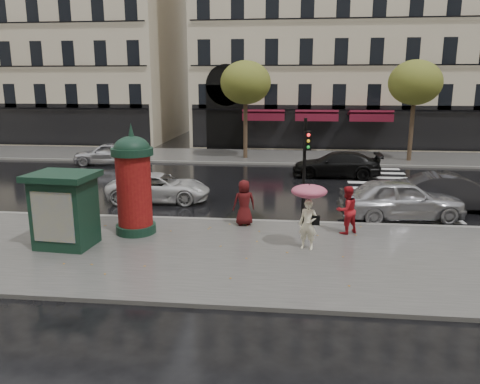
# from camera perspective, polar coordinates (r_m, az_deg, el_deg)

# --- Properties ---
(ground) EXTENTS (160.00, 160.00, 0.00)m
(ground) POSITION_cam_1_polar(r_m,az_deg,el_deg) (14.96, 1.64, -7.21)
(ground) COLOR black
(ground) RESTS_ON ground
(near_sidewalk) EXTENTS (90.00, 7.00, 0.12)m
(near_sidewalk) POSITION_cam_1_polar(r_m,az_deg,el_deg) (14.47, 1.49, -7.68)
(near_sidewalk) COLOR #474744
(near_sidewalk) RESTS_ON ground
(far_sidewalk) EXTENTS (90.00, 6.00, 0.12)m
(far_sidewalk) POSITION_cam_1_polar(r_m,az_deg,el_deg) (33.39, 4.25, 4.32)
(far_sidewalk) COLOR #474744
(far_sidewalk) RESTS_ON ground
(near_kerb) EXTENTS (90.00, 0.25, 0.14)m
(near_kerb) POSITION_cam_1_polar(r_m,az_deg,el_deg) (17.77, 2.42, -3.63)
(near_kerb) COLOR slate
(near_kerb) RESTS_ON ground
(far_kerb) EXTENTS (90.00, 0.25, 0.14)m
(far_kerb) POSITION_cam_1_polar(r_m,az_deg,el_deg) (30.43, 4.05, 3.47)
(far_kerb) COLOR slate
(far_kerb) RESTS_ON ground
(zebra_crossing) EXTENTS (3.60, 11.75, 0.01)m
(zebra_crossing) POSITION_cam_1_polar(r_m,az_deg,el_deg) (24.64, 17.53, 0.39)
(zebra_crossing) COLOR silver
(zebra_crossing) RESTS_ON ground
(bldg_far_corner) EXTENTS (26.00, 14.00, 22.90)m
(bldg_far_corner) POSITION_cam_1_polar(r_m,az_deg,el_deg) (44.66, 13.31, 20.76)
(bldg_far_corner) COLOR #B7A88C
(bldg_far_corner) RESTS_ON ground
(bldg_far_left) EXTENTS (24.00, 14.00, 22.90)m
(bldg_far_left) POSITION_cam_1_polar(r_m,az_deg,el_deg) (50.03, -22.70, 19.28)
(bldg_far_left) COLOR #B7A88C
(bldg_far_left) RESTS_ON ground
(tree_far_left) EXTENTS (3.40, 3.40, 6.64)m
(tree_far_left) POSITION_cam_1_polar(r_m,az_deg,el_deg) (32.12, 0.68, 13.15)
(tree_far_left) COLOR #38281C
(tree_far_left) RESTS_ON ground
(tree_far_right) EXTENTS (3.40, 3.40, 6.64)m
(tree_far_right) POSITION_cam_1_polar(r_m,az_deg,el_deg) (32.94, 20.57, 12.34)
(tree_far_right) COLOR #38281C
(tree_far_right) RESTS_ON ground
(woman_umbrella) EXTENTS (1.10, 1.10, 2.12)m
(woman_umbrella) POSITION_cam_1_polar(r_m,az_deg,el_deg) (14.56, 8.38, -1.66)
(woman_umbrella) COLOR #F8F1CC
(woman_umbrella) RESTS_ON near_sidewalk
(woman_red) EXTENTS (1.02, 0.97, 1.67)m
(woman_red) POSITION_cam_1_polar(r_m,az_deg,el_deg) (16.46, 12.87, -2.14)
(woman_red) COLOR #B2151D
(woman_red) RESTS_ON near_sidewalk
(man_burgundy) EXTENTS (0.95, 0.77, 1.67)m
(man_burgundy) POSITION_cam_1_polar(r_m,az_deg,el_deg) (17.00, 0.50, -1.30)
(man_burgundy) COLOR #470E0F
(man_burgundy) RESTS_ON near_sidewalk
(morris_column) EXTENTS (1.41, 1.41, 3.79)m
(morris_column) POSITION_cam_1_polar(r_m,az_deg,el_deg) (16.30, -12.83, 1.27)
(morris_column) COLOR black
(morris_column) RESTS_ON near_sidewalk
(traffic_light) EXTENTS (0.29, 0.38, 3.87)m
(traffic_light) POSITION_cam_1_polar(r_m,az_deg,el_deg) (16.94, 7.95, 3.74)
(traffic_light) COLOR black
(traffic_light) RESTS_ON near_sidewalk
(newsstand) EXTENTS (2.09, 1.80, 2.37)m
(newsstand) POSITION_cam_1_polar(r_m,az_deg,el_deg) (15.71, -20.58, -1.94)
(newsstand) COLOR black
(newsstand) RESTS_ON near_sidewalk
(car_silver) EXTENTS (4.95, 2.48, 1.62)m
(car_silver) POSITION_cam_1_polar(r_m,az_deg,el_deg) (19.20, 19.04, -0.79)
(car_silver) COLOR #A5A5AA
(car_silver) RESTS_ON ground
(car_darkgrey) EXTENTS (4.65, 1.79, 1.51)m
(car_darkgrey) POSITION_cam_1_polar(r_m,az_deg,el_deg) (21.46, 24.59, 0.01)
(car_darkgrey) COLOR black
(car_darkgrey) RESTS_ON ground
(car_white) EXTENTS (4.66, 2.39, 1.26)m
(car_white) POSITION_cam_1_polar(r_m,az_deg,el_deg) (21.24, -9.83, 0.55)
(car_white) COLOR silver
(car_white) RESTS_ON ground
(car_black) EXTENTS (4.96, 2.18, 1.42)m
(car_black) POSITION_cam_1_polar(r_m,az_deg,el_deg) (26.87, 11.66, 3.30)
(car_black) COLOR black
(car_black) RESTS_ON ground
(car_far_silver) EXTENTS (4.46, 2.13, 1.47)m
(car_far_silver) POSITION_cam_1_polar(r_m,az_deg,el_deg) (31.45, -15.78, 4.55)
(car_far_silver) COLOR silver
(car_far_silver) RESTS_ON ground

